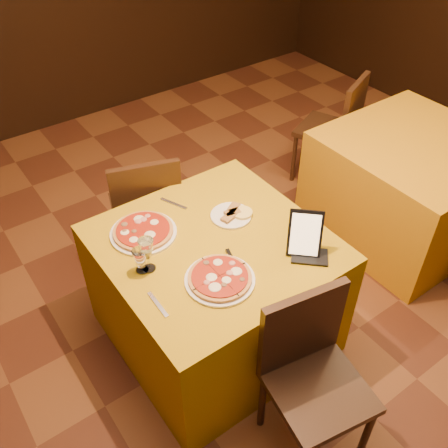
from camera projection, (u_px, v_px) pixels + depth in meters
floor at (314, 359)px, 2.91m from camera, size 6.00×7.00×0.01m
main_table at (215, 291)px, 2.81m from camera, size 1.10×1.10×0.75m
side_table at (408, 187)px, 3.55m from camera, size 1.10×1.10×0.75m
chair_main_near at (319, 390)px, 2.25m from camera, size 0.52×0.52×0.91m
chair_main_far at (145, 208)px, 3.24m from camera, size 0.48×0.48×0.91m
chair_side_far at (326, 129)px, 4.01m from camera, size 0.61×0.61×0.91m
pizza_near at (220, 279)px, 2.35m from camera, size 0.34×0.34×0.03m
pizza_far at (143, 232)px, 2.60m from camera, size 0.35×0.35×0.03m
cutlet_dish at (231, 215)px, 2.71m from camera, size 0.22×0.22×0.03m
wine_glass at (147, 255)px, 2.36m from camera, size 0.11×0.11×0.19m
water_glass at (141, 261)px, 2.37m from camera, size 0.07×0.07×0.13m
tablet at (305, 234)px, 2.43m from camera, size 0.19×0.19×0.23m
knife at (236, 267)px, 2.42m from camera, size 0.08×0.22×0.01m
fork_near at (158, 304)px, 2.25m from camera, size 0.02×0.17×0.01m
fork_far at (174, 204)px, 2.80m from camera, size 0.09×0.17×0.01m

